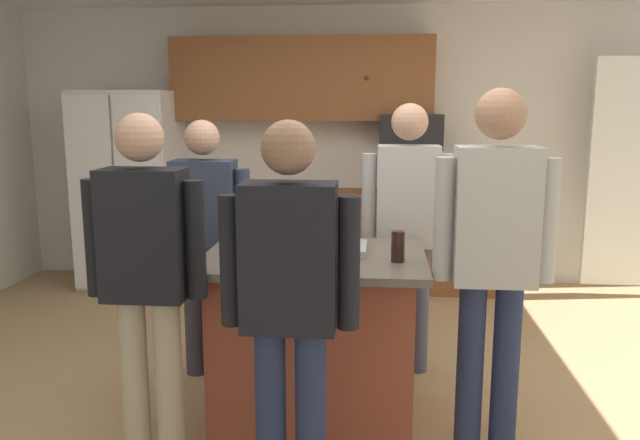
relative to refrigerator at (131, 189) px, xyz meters
The scene contains 18 objects.
floor 3.24m from the refrigerator, 49.98° to the right, with size 7.04×7.04×0.00m, color tan.
back_wall 2.08m from the refrigerator, 11.81° to the left, with size 6.40×0.10×2.60m, color silver.
cabinet_run_upper 1.91m from the refrigerator, ahead, with size 2.40×0.38×0.75m.
cabinet_run_lower 2.64m from the refrigerator, ahead, with size 1.80×0.63×0.90m.
refrigerator is the anchor object (origin of this frame).
microwave_over_range 2.66m from the refrigerator, ahead, with size 0.56×0.40×0.32m, color black.
kitchen_island 3.20m from the refrigerator, 51.22° to the right, with size 1.17×0.89×0.92m.
person_guest_left 3.97m from the refrigerator, 43.84° to the right, with size 0.57×0.23×1.78m.
person_guest_right 3.21m from the refrigerator, 67.15° to the right, with size 0.57×0.22×1.67m.
person_guest_by_door 2.34m from the refrigerator, 57.54° to the right, with size 0.57×0.22×1.61m.
person_host_foreground 3.08m from the refrigerator, 35.85° to the right, with size 0.57×0.23×1.71m.
person_elder_center 3.81m from the refrigerator, 59.02° to the right, with size 0.57×0.22×1.65m.
glass_stout_tall 3.06m from the refrigerator, 56.96° to the right, with size 0.06×0.06×0.13m.
glass_short_whisky 2.92m from the refrigerator, 52.87° to the right, with size 0.07×0.07×0.16m.
glass_dark_ale 3.55m from the refrigerator, 47.01° to the right, with size 0.07×0.07×0.16m.
mug_blue_stoneware 2.77m from the refrigerator, 53.95° to the right, with size 0.13×0.09×0.10m.
mug_ceramic_white 3.22m from the refrigerator, 55.94° to the right, with size 0.13×0.09×0.10m.
serving_tray 3.16m from the refrigerator, 49.90° to the right, with size 0.44×0.30×0.04m.
Camera 1 is at (0.31, -3.33, 1.71)m, focal length 35.56 mm.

